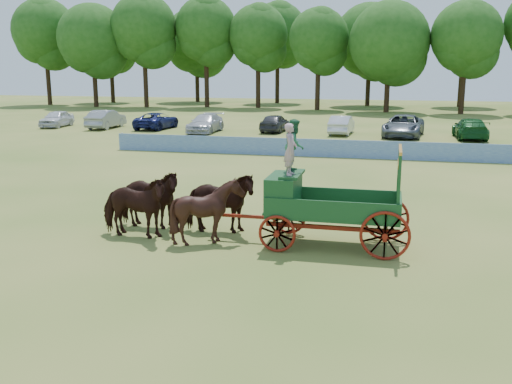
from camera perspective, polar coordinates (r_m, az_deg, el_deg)
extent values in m
plane|color=olive|center=(16.47, 2.33, -6.02)|extent=(160.00, 160.00, 0.00)
imported|color=black|center=(17.97, -12.15, -1.45)|extent=(2.37, 1.14, 1.97)
imported|color=black|center=(18.94, -10.73, -0.68)|extent=(2.38, 1.16, 1.97)
imported|color=black|center=(17.09, -4.86, -1.92)|extent=(2.12, 1.97, 1.98)
imported|color=black|center=(18.11, -3.77, -1.09)|extent=(2.46, 1.38, 1.97)
cube|color=maroon|center=(17.17, 2.74, -3.16)|extent=(0.12, 2.00, 0.12)
cube|color=maroon|center=(16.90, 12.81, -3.72)|extent=(0.12, 2.00, 0.12)
cube|color=maroon|center=(16.41, 7.55, -3.56)|extent=(3.80, 0.10, 0.12)
cube|color=maroon|center=(17.47, 7.93, -2.59)|extent=(3.80, 0.10, 0.12)
cube|color=maroon|center=(17.32, -0.18, -2.50)|extent=(2.80, 0.09, 0.09)
cube|color=#1B5227|center=(16.87, 7.77, -2.14)|extent=(3.80, 1.80, 0.10)
cube|color=#1B5227|center=(15.95, 7.48, -1.87)|extent=(3.80, 0.06, 0.55)
cube|color=#1B5227|center=(17.65, 8.09, -0.50)|extent=(3.80, 0.06, 0.55)
cube|color=#1B5227|center=(16.73, 14.22, -1.48)|extent=(0.06, 1.80, 0.55)
cube|color=#1B5227|center=(16.94, 2.78, -0.06)|extent=(0.85, 1.70, 1.05)
cube|color=#1B5227|center=(16.79, 3.64, 1.80)|extent=(0.55, 1.50, 0.08)
cube|color=#1B5227|center=(17.06, 1.52, -0.65)|extent=(0.10, 1.60, 0.65)
cube|color=#1B5227|center=(17.09, 2.10, -1.67)|extent=(0.55, 1.60, 0.06)
cube|color=#1B5227|center=(15.80, 14.08, 0.15)|extent=(0.08, 0.08, 1.80)
cube|color=#1B5227|center=(17.37, 14.05, 1.24)|extent=(0.08, 0.08, 1.80)
cube|color=#1B5227|center=(16.48, 14.17, 2.76)|extent=(0.07, 1.75, 0.75)
cube|color=gold|center=(16.42, 14.25, 4.14)|extent=(0.08, 1.80, 0.09)
cube|color=gold|center=(16.48, 14.03, 2.77)|extent=(0.02, 1.30, 0.12)
torus|color=maroon|center=(16.29, 2.12, -4.20)|extent=(1.09, 0.09, 1.09)
torus|color=maroon|center=(18.09, 3.30, -2.53)|extent=(1.09, 0.09, 1.09)
torus|color=maroon|center=(15.96, 12.77, -4.30)|extent=(1.39, 0.09, 1.39)
torus|color=maroon|center=(17.79, 12.87, -2.58)|extent=(1.39, 0.09, 1.39)
imported|color=#C3959E|center=(16.32, 3.46, 4.28)|extent=(0.36, 0.54, 1.48)
imported|color=#25643C|center=(17.00, 3.88, 4.70)|extent=(0.59, 0.75, 1.55)
cube|color=#1C439B|center=(33.90, 6.58, 4.38)|extent=(26.00, 0.08, 1.05)
imported|color=silver|center=(53.89, -19.31, 6.94)|extent=(2.17, 4.43, 1.45)
imported|color=gray|center=(51.39, -14.78, 7.06)|extent=(1.82, 4.87, 1.59)
imported|color=navy|center=(49.93, -9.89, 7.03)|extent=(2.64, 5.17, 1.40)
imported|color=silver|center=(46.83, -5.08, 6.86)|extent=(2.05, 5.04, 1.46)
imported|color=#333338|center=(46.95, 1.91, 6.92)|extent=(2.03, 4.43, 1.47)
imported|color=silver|center=(45.77, 8.55, 6.65)|extent=(1.78, 4.52, 1.46)
imported|color=slate|center=(45.12, 14.53, 6.43)|extent=(3.42, 6.21, 1.65)
imported|color=#144C1E|center=(45.16, 20.64, 5.96)|extent=(2.25, 5.29, 1.52)
cylinder|color=#382314|center=(85.99, -20.02, 10.01)|extent=(0.60, 0.60, 5.48)
sphere|color=#1C4D14|center=(86.10, -20.39, 14.90)|extent=(8.69, 8.69, 8.69)
cylinder|color=#382314|center=(80.02, -15.76, 9.93)|extent=(0.60, 0.60, 4.80)
sphere|color=#1C4D14|center=(80.06, -16.04, 14.53)|extent=(9.05, 9.05, 9.05)
cylinder|color=#382314|center=(77.71, -10.96, 10.39)|extent=(0.60, 0.60, 5.57)
sphere|color=#1C4D14|center=(77.84, -11.19, 15.89)|extent=(8.48, 8.48, 8.48)
cylinder|color=#382314|center=(76.80, -4.95, 10.53)|extent=(0.60, 0.60, 5.54)
sphere|color=#1C4D14|center=(76.92, -5.05, 16.07)|extent=(7.91, 7.91, 7.91)
cylinder|color=#382314|center=(75.25, 0.21, 10.35)|extent=(0.60, 0.60, 5.04)
sphere|color=#1C4D14|center=(75.31, 0.22, 15.50)|extent=(7.57, 7.57, 7.57)
cylinder|color=#382314|center=(71.72, 6.18, 10.04)|extent=(0.60, 0.60, 4.70)
sphere|color=#1C4D14|center=(71.75, 6.30, 15.08)|extent=(7.25, 7.25, 7.25)
cylinder|color=#382314|center=(69.26, 12.95, 9.60)|extent=(0.60, 0.60, 4.40)
sphere|color=#1C4D14|center=(69.26, 13.20, 14.48)|extent=(9.18, 9.18, 9.18)
cylinder|color=#382314|center=(68.97, 19.92, 9.28)|extent=(0.60, 0.60, 4.66)
sphere|color=#1C4D14|center=(68.99, 20.31, 14.46)|extent=(7.73, 7.73, 7.73)
cylinder|color=#382314|center=(89.19, -14.17, 10.25)|extent=(0.60, 0.60, 4.88)
sphere|color=#1C4D14|center=(89.23, -14.39, 14.45)|extent=(7.65, 7.65, 7.65)
cylinder|color=#382314|center=(88.45, -5.89, 10.55)|extent=(0.60, 0.60, 4.94)
sphere|color=#1C4D14|center=(88.49, -5.99, 14.84)|extent=(9.67, 9.67, 9.67)
cylinder|color=#382314|center=(85.12, 2.14, 10.75)|extent=(0.60, 0.60, 5.56)
sphere|color=#1C4D14|center=(85.24, 2.18, 15.77)|extent=(8.34, 8.34, 8.34)
cylinder|color=#382314|center=(80.12, 11.13, 10.14)|extent=(0.60, 0.60, 4.76)
sphere|color=#1C4D14|center=(80.15, 11.32, 14.70)|extent=(9.76, 9.76, 9.76)
cylinder|color=#382314|center=(81.57, 19.77, 9.77)|extent=(0.60, 0.60, 4.99)
sphere|color=#1C4D14|center=(81.63, 20.12, 14.46)|extent=(8.04, 8.04, 8.04)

